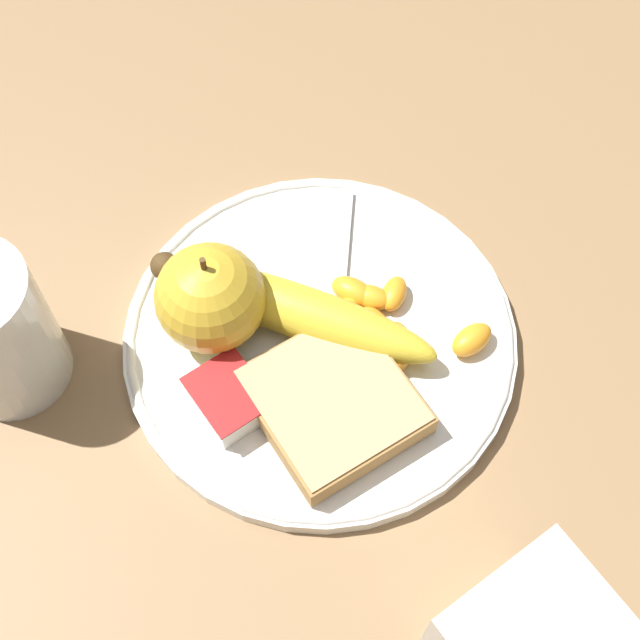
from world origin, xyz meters
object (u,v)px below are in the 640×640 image
at_px(bread_slice, 333,402).
at_px(jam_packet, 229,398).
at_px(apple, 210,298).
at_px(fork, 333,329).
at_px(plate, 320,338).
at_px(banana, 289,308).

height_order(bread_slice, jam_packet, same).
bearing_deg(apple, fork, 51.67).
bearing_deg(jam_packet, plate, 96.32).
relative_size(plate, apple, 3.25).
distance_m(banana, fork, 0.03).
xyz_separation_m(apple, fork, (0.05, 0.06, -0.03)).
bearing_deg(banana, apple, -121.64).
relative_size(banana, fork, 1.16).
bearing_deg(fork, plate, -64.95).
relative_size(apple, banana, 0.44).
xyz_separation_m(plate, bread_slice, (0.05, -0.02, 0.02)).
bearing_deg(bread_slice, banana, 168.32).
bearing_deg(fork, bread_slice, 3.72).
height_order(bread_slice, fork, bread_slice).
bearing_deg(apple, plate, 48.62).
height_order(banana, fork, banana).
xyz_separation_m(apple, banana, (0.03, 0.04, -0.02)).
distance_m(bread_slice, fork, 0.06).
bearing_deg(apple, bread_slice, 16.47).
bearing_deg(banana, bread_slice, -11.68).
relative_size(apple, jam_packet, 1.64).
relative_size(plate, jam_packet, 5.32).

